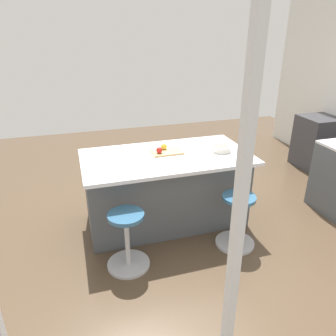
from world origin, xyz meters
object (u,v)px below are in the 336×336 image
at_px(apple_red, 159,150).
at_px(oven_range, 317,142).
at_px(apple_yellow, 164,146).
at_px(stool_by_window, 237,222).
at_px(cutting_board, 167,152).
at_px(kitchen_island, 166,188).
at_px(stool_middle, 127,242).
at_px(fruit_bowl, 221,148).

bearing_deg(apple_red, oven_range, -163.18).
bearing_deg(apple_red, apple_yellow, -129.09).
relative_size(stool_by_window, cutting_board, 1.72).
xyz_separation_m(apple_yellow, apple_red, (0.09, 0.11, -0.00)).
relative_size(kitchen_island, apple_red, 27.18).
xyz_separation_m(stool_middle, apple_red, (-0.54, -0.70, 0.67)).
distance_m(apple_yellow, apple_red, 0.14).
bearing_deg(stool_by_window, cutting_board, -51.91).
distance_m(oven_range, kitchen_island, 3.15).
relative_size(stool_middle, cutting_board, 1.72).
relative_size(kitchen_island, stool_by_window, 3.13).
relative_size(apple_yellow, fruit_bowl, 0.32).
bearing_deg(apple_yellow, stool_by_window, 126.57).
xyz_separation_m(stool_by_window, stool_middle, (1.22, 0.00, 0.00)).
bearing_deg(cutting_board, stool_middle, 49.04).
relative_size(apple_yellow, apple_red, 1.04).
bearing_deg(apple_yellow, apple_red, 50.91).
bearing_deg(kitchen_island, stool_middle, 48.76).
xyz_separation_m(stool_middle, fruit_bowl, (-1.27, -0.59, 0.66)).
bearing_deg(apple_yellow, oven_range, -164.61).
xyz_separation_m(stool_middle, apple_yellow, (-0.62, -0.81, 0.67)).
bearing_deg(oven_range, apple_red, 16.82).
relative_size(cutting_board, apple_red, 5.04).
relative_size(kitchen_island, apple_yellow, 26.20).
relative_size(oven_range, fruit_bowl, 3.87).
bearing_deg(apple_red, stool_by_window, 134.41).
height_order(kitchen_island, apple_yellow, apple_yellow).
xyz_separation_m(oven_range, stool_middle, (3.62, 1.63, -0.15)).
relative_size(oven_range, apple_yellow, 11.96).
distance_m(kitchen_island, stool_by_window, 0.94).
bearing_deg(stool_by_window, apple_yellow, -53.43).
height_order(apple_red, fruit_bowl, apple_red).
xyz_separation_m(oven_range, cutting_board, (2.98, 0.89, 0.48)).
xyz_separation_m(kitchen_island, stool_by_window, (-0.61, 0.70, -0.17)).
bearing_deg(oven_range, apple_yellow, 15.39).
bearing_deg(cutting_board, stool_by_window, 128.09).
bearing_deg(stool_by_window, apple_red, -45.59).
bearing_deg(oven_range, stool_middle, 24.29).
distance_m(kitchen_island, apple_red, 0.51).
xyz_separation_m(stool_by_window, fruit_bowl, (-0.05, -0.59, 0.66)).
bearing_deg(kitchen_island, cutting_board, -126.06).
relative_size(oven_range, apple_red, 12.41).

